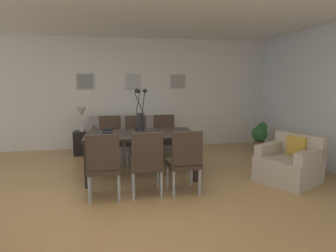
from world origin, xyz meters
TOP-DOWN VIEW (x-y plane):
  - ground_plane at (0.00, 0.00)m, footprint 9.00×9.00m
  - back_wall_panel at (0.00, 3.25)m, footprint 9.00×0.10m
  - ceiling_panel at (0.00, 0.40)m, footprint 9.00×7.20m
  - dining_table at (0.29, 0.97)m, footprint 1.80×0.97m
  - dining_chair_near_left at (-0.27, 0.06)m, footprint 0.45×0.45m
  - dining_chair_near_right at (-0.23, 1.89)m, footprint 0.46×0.46m
  - dining_chair_far_left at (0.31, 0.10)m, footprint 0.44×0.44m
  - dining_chair_far_right at (0.27, 1.85)m, footprint 0.45×0.45m
  - dining_chair_mid_left at (0.85, 0.09)m, footprint 0.47×0.47m
  - dining_chair_mid_right at (0.85, 1.88)m, footprint 0.45×0.45m
  - centerpiece_vase at (0.29, 0.98)m, footprint 0.21×0.23m
  - placemat_near_left at (-0.25, 0.76)m, footprint 0.32×0.32m
  - bowl_near_left at (-0.25, 0.76)m, footprint 0.17×0.17m
  - placemat_near_right at (-0.25, 1.19)m, footprint 0.32×0.32m
  - bowl_near_right at (-0.25, 1.19)m, footprint 0.17×0.17m
  - placemat_far_left at (0.29, 0.76)m, footprint 0.32×0.32m
  - bowl_far_left at (0.29, 0.76)m, footprint 0.17×0.17m
  - placemat_far_right at (0.29, 1.19)m, footprint 0.32×0.32m
  - bowl_far_right at (0.29, 1.19)m, footprint 0.17×0.17m
  - sofa at (0.23, 2.70)m, footprint 1.90×0.84m
  - side_table at (-0.85, 2.67)m, footprint 0.36×0.36m
  - table_lamp at (-0.85, 2.67)m, footprint 0.22×0.22m
  - armchair at (2.62, 0.31)m, footprint 1.08×1.08m
  - framed_picture_left at (-0.80, 3.18)m, footprint 0.39×0.03m
  - framed_picture_center at (0.29, 3.18)m, footprint 0.35×0.03m
  - framed_picture_right at (1.38, 3.18)m, footprint 0.38×0.03m
  - potted_plant at (3.16, 2.33)m, footprint 0.36×0.36m

SIDE VIEW (x-z plane):
  - ground_plane at x=0.00m, z-range 0.00..0.00m
  - side_table at x=-0.85m, z-range 0.00..0.52m
  - sofa at x=0.23m, z-range -0.12..0.68m
  - armchair at x=2.62m, z-range -0.09..0.66m
  - potted_plant at x=3.16m, z-range 0.04..0.71m
  - dining_chair_near_left at x=-0.27m, z-range 0.05..0.97m
  - dining_chair_near_right at x=-0.23m, z-range 0.05..0.97m
  - dining_chair_far_left at x=0.31m, z-range 0.05..0.97m
  - dining_chair_far_right at x=0.27m, z-range 0.05..0.97m
  - dining_chair_mid_left at x=0.85m, z-range 0.05..0.97m
  - dining_chair_mid_right at x=0.85m, z-range 0.05..0.97m
  - dining_table at x=0.29m, z-range 0.30..1.04m
  - placemat_near_left at x=-0.25m, z-range 0.74..0.75m
  - placemat_near_right at x=-0.25m, z-range 0.74..0.75m
  - placemat_far_left at x=0.29m, z-range 0.74..0.75m
  - placemat_far_right at x=0.29m, z-range 0.74..0.75m
  - bowl_near_left at x=-0.25m, z-range 0.75..0.81m
  - bowl_near_right at x=-0.25m, z-range 0.75..0.81m
  - bowl_far_left at x=0.29m, z-range 0.75..0.81m
  - bowl_far_right at x=0.29m, z-range 0.75..0.81m
  - table_lamp at x=-0.85m, z-range 0.64..1.15m
  - centerpiece_vase at x=0.29m, z-range 0.66..1.39m
  - back_wall_panel at x=0.00m, z-range 0.00..2.60m
  - framed_picture_left at x=-0.80m, z-range 1.41..1.78m
  - framed_picture_center at x=0.29m, z-range 1.41..1.77m
  - framed_picture_right at x=1.38m, z-range 1.42..1.77m
  - ceiling_panel at x=0.00m, z-range 2.60..2.68m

